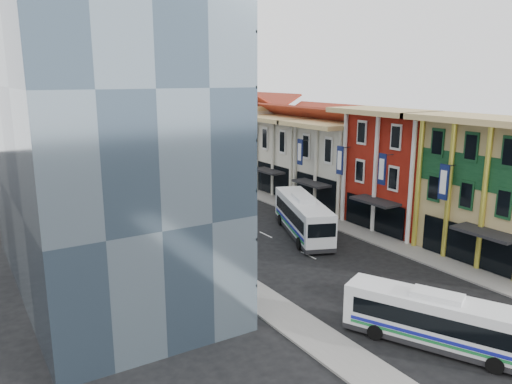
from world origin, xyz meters
TOP-DOWN VIEW (x-y plane):
  - ground at (0.00, 0.00)m, footprint 200.00×200.00m
  - sidewalk_right at (8.50, 22.00)m, footprint 3.00×90.00m
  - sidewalk_left at (-8.50, 22.00)m, footprint 3.00×90.00m
  - shophouse_red at (14.00, 17.00)m, footprint 8.00×10.00m
  - shophouse_cream_near at (14.00, 26.50)m, footprint 8.00×9.00m
  - shophouse_cream_mid at (14.00, 35.50)m, footprint 8.00×9.00m
  - shophouse_cream_far at (14.00, 46.00)m, footprint 8.00×12.00m
  - office_tower at (-17.00, 19.00)m, footprint 12.00×26.00m
  - office_block_far at (-16.00, 42.00)m, footprint 10.00×18.00m
  - bus_left_near at (-3.09, -1.08)m, footprint 6.87×10.64m
  - bus_left_far at (-2.92, 29.72)m, footprint 4.42×10.43m
  - bus_right at (3.11, 20.02)m, footprint 7.43×12.85m
  - sedan_left at (-1.97, 5.64)m, footprint 2.56×3.98m

SIDE VIEW (x-z plane):
  - ground at x=0.00m, z-range 0.00..0.00m
  - sidewalk_right at x=8.50m, z-range 0.00..0.15m
  - sidewalk_left at x=-8.50m, z-range 0.00..0.15m
  - sedan_left at x=-1.97m, z-range 0.00..1.26m
  - bus_left_far at x=-2.92m, z-range 0.00..3.26m
  - bus_left_near at x=-3.09m, z-range 0.00..3.41m
  - bus_right at x=3.11m, z-range 0.00..4.06m
  - shophouse_cream_near at x=14.00m, z-range 0.00..10.00m
  - shophouse_cream_mid at x=14.00m, z-range 0.00..10.00m
  - shophouse_cream_far at x=14.00m, z-range 0.00..11.00m
  - shophouse_red at x=14.00m, z-range 0.00..12.00m
  - office_block_far at x=-16.00m, z-range 0.00..14.00m
  - office_tower at x=-17.00m, z-range 0.00..30.00m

